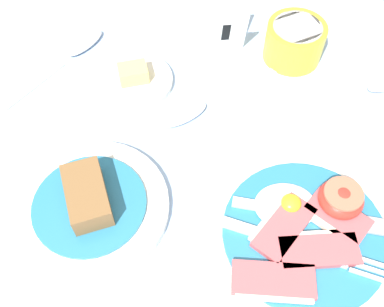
# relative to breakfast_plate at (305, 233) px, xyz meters

# --- Properties ---
(ground_plane) EXTENTS (3.00, 3.00, 0.00)m
(ground_plane) POSITION_rel_breakfast_plate_xyz_m (-0.11, 0.02, -0.01)
(ground_plane) COLOR #93B2DB
(breakfast_plate) EXTENTS (0.26, 0.26, 0.04)m
(breakfast_plate) POSITION_rel_breakfast_plate_xyz_m (0.00, 0.00, 0.00)
(breakfast_plate) COLOR silver
(breakfast_plate) RESTS_ON ground_plane
(bread_plate) EXTENTS (0.19, 0.19, 0.05)m
(bread_plate) POSITION_rel_breakfast_plate_xyz_m (-0.25, 0.04, 0.00)
(bread_plate) COLOR silver
(bread_plate) RESTS_ON ground_plane
(sugar_cup) EXTENTS (0.09, 0.09, 0.06)m
(sugar_cup) POSITION_rel_breakfast_plate_xyz_m (0.03, 0.29, 0.02)
(sugar_cup) COLOR yellow
(sugar_cup) RESTS_ON ground_plane
(butter_dish) EXTENTS (0.11, 0.11, 0.03)m
(butter_dish) POSITION_rel_breakfast_plate_xyz_m (-0.20, 0.24, -0.00)
(butter_dish) COLOR silver
(butter_dish) RESTS_ON ground_plane
(number_card) EXTENTS (0.06, 0.05, 0.07)m
(number_card) POSITION_rel_breakfast_plate_xyz_m (-0.07, 0.31, 0.03)
(number_card) COLOR white
(number_card) RESTS_ON ground_plane
(teaspoon_by_saucer) EXTENTS (0.17, 0.12, 0.01)m
(teaspoon_by_saucer) POSITION_rel_breakfast_plate_xyz_m (-0.11, 0.19, -0.01)
(teaspoon_by_saucer) COLOR silver
(teaspoon_by_saucer) RESTS_ON ground_plane
(teaspoon_near_cup) EXTENTS (0.19, 0.09, 0.01)m
(teaspoon_near_cup) POSITION_rel_breakfast_plate_xyz_m (0.14, 0.22, -0.01)
(teaspoon_near_cup) COLOR silver
(teaspoon_near_cup) RESTS_ON ground_plane
(teaspoon_stray) EXTENTS (0.14, 0.16, 0.01)m
(teaspoon_stray) POSITION_rel_breakfast_plate_xyz_m (-0.30, 0.30, -0.01)
(teaspoon_stray) COLOR silver
(teaspoon_stray) RESTS_ON ground_plane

